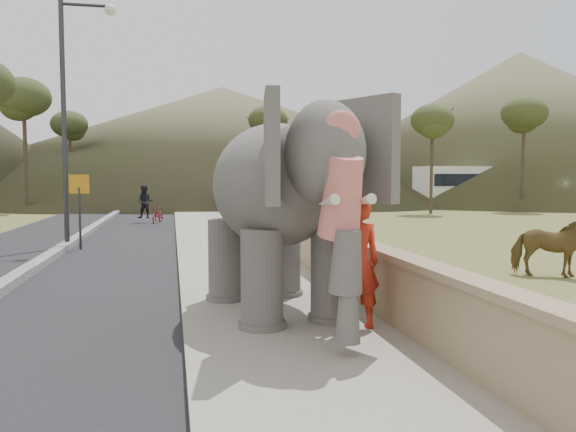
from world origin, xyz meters
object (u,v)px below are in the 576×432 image
at_px(lamppost, 73,97).
at_px(motorcyclist, 151,208).
at_px(elephant_and_man, 276,213).
at_px(cow, 550,247).

xyz_separation_m(lamppost, motorcyclist, (2.01, 9.52, -4.09)).
bearing_deg(motorcyclist, elephant_and_man, -82.22).
height_order(lamppost, cow, lamppost).
relative_size(cow, motorcyclist, 0.88).
bearing_deg(lamppost, motorcyclist, 78.10).
bearing_deg(cow, lamppost, 85.34).
xyz_separation_m(lamppost, elephant_and_man, (4.71, -10.27, -3.13)).
height_order(lamppost, motorcyclist, lamppost).
distance_m(cow, elephant_and_man, 7.43).
relative_size(cow, elephant_and_man, 0.36).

